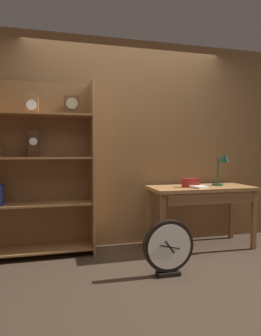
% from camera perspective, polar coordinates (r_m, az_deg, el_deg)
% --- Properties ---
extents(ground_plane, '(10.00, 10.00, 0.00)m').
position_cam_1_polar(ground_plane, '(2.86, 5.37, -21.38)').
color(ground_plane, '#3D2D21').
extents(back_wood_panel, '(4.80, 0.05, 2.60)m').
position_cam_1_polar(back_wood_panel, '(3.77, -0.82, 4.87)').
color(back_wood_panel, brown).
rests_on(back_wood_panel, ground).
extents(bookshelf, '(1.35, 0.35, 2.00)m').
position_cam_1_polar(bookshelf, '(3.49, -19.06, 0.03)').
color(bookshelf, '#9E6B3D').
rests_on(bookshelf, ground).
extents(workbench, '(1.28, 0.57, 0.76)m').
position_cam_1_polar(workbench, '(3.73, 13.70, -5.02)').
color(workbench, '#9E6B3D').
rests_on(workbench, ground).
extents(desk_lamp, '(0.20, 0.20, 0.43)m').
position_cam_1_polar(desk_lamp, '(3.89, 17.45, 0.78)').
color(desk_lamp, '#1E472D').
rests_on(desk_lamp, workbench).
extents(toolbox_small, '(0.20, 0.09, 0.11)m').
position_cam_1_polar(toolbox_small, '(3.64, 11.58, -2.83)').
color(toolbox_small, maroon).
rests_on(toolbox_small, workbench).
extents(open_repair_manual, '(0.22, 0.26, 0.02)m').
position_cam_1_polar(open_repair_manual, '(3.60, 12.84, -3.56)').
color(open_repair_manual, silver).
rests_on(open_repair_manual, workbench).
extents(round_clock_large, '(0.50, 0.11, 0.54)m').
position_cam_1_polar(round_clock_large, '(2.93, 7.36, -15.06)').
color(round_clock_large, black).
rests_on(round_clock_large, ground).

